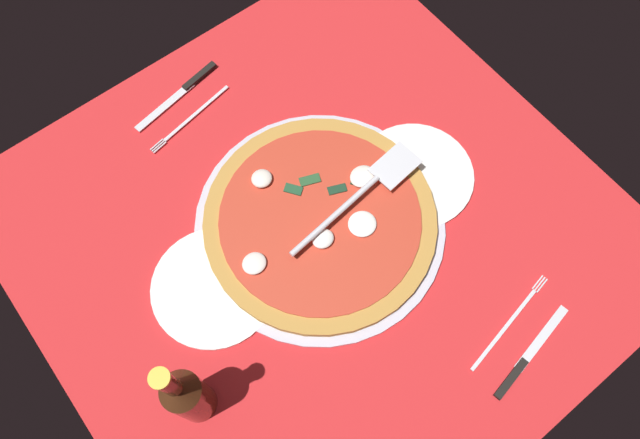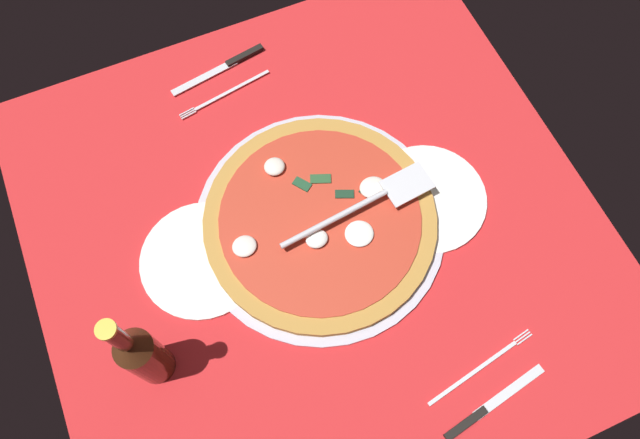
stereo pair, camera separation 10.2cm
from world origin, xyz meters
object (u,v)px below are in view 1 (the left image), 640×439
object	(u,v)px
dinner_plate_left	(415,175)
beer_bottle	(187,395)
pizza	(320,220)
place_setting_far	(517,342)
dinner_plate_right	(214,287)
place_setting_near	(187,105)
pizza_server	(359,194)

from	to	relation	value
dinner_plate_left	beer_bottle	distance (cm)	52.80
pizza	place_setting_far	distance (cm)	37.05
dinner_plate_right	dinner_plate_left	bearing A→B (deg)	173.02
place_setting_near	dinner_plate_right	bearing A→B (deg)	54.19
dinner_plate_right	pizza	xyz separation A→B (cm)	(-20.55, 1.63, 1.34)
pizza_server	beer_bottle	world-z (taller)	beer_bottle
dinner_plate_right	pizza	distance (cm)	20.66
place_setting_far	beer_bottle	world-z (taller)	beer_bottle
pizza_server	place_setting_far	size ratio (longest dim) A/B	1.41
dinner_plate_right	beer_bottle	bearing A→B (deg)	48.56
dinner_plate_right	pizza_server	xyz separation A→B (cm)	(-27.80, 2.87, 3.92)
beer_bottle	dinner_plate_right	bearing A→B (deg)	-131.44
dinner_plate_left	place_setting_far	size ratio (longest dim) A/B	1.03
dinner_plate_left	pizza_server	size ratio (longest dim) A/B	0.73
pizza	place_setting_far	xyz separation A→B (cm)	(-11.84, 35.08, -1.48)
dinner_plate_left	beer_bottle	world-z (taller)	beer_bottle
dinner_plate_right	place_setting_far	size ratio (longest dim) A/B	1.03
dinner_plate_left	place_setting_near	distance (cm)	43.87
pizza_server	place_setting_near	bearing A→B (deg)	102.77
beer_bottle	dinner_plate_left	bearing A→B (deg)	-170.29
dinner_plate_left	pizza_server	distance (cm)	12.27
place_setting_near	beer_bottle	size ratio (longest dim) A/B	0.78
dinner_plate_left	pizza	bearing A→B (deg)	-9.64
dinner_plate_left	pizza_server	xyz separation A→B (cm)	(11.47, -1.93, 3.92)
dinner_plate_left	place_setting_far	world-z (taller)	place_setting_far
dinner_plate_left	pizza_server	bearing A→B (deg)	-9.57
pizza_server	dinner_plate_left	bearing A→B (deg)	-15.62
pizza_server	beer_bottle	xyz separation A→B (cm)	(39.79, 10.71, 5.20)
dinner_plate_right	pizza	bearing A→B (deg)	175.47
dinner_plate_right	beer_bottle	distance (cm)	20.28
beer_bottle	place_setting_near	bearing A→B (deg)	-121.24
beer_bottle	place_setting_far	bearing A→B (deg)	152.48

